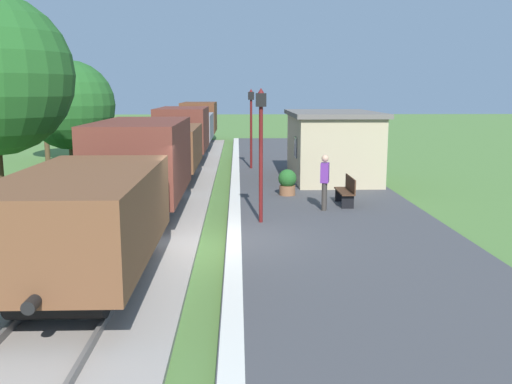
% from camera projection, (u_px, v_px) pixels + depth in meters
% --- Properties ---
extents(ground_plane, '(160.00, 160.00, 0.00)m').
position_uv_depth(ground_plane, '(218.00, 249.00, 14.08)').
color(ground_plane, '#517A38').
extents(platform_slab, '(6.00, 60.00, 0.25)m').
position_uv_depth(platform_slab, '(346.00, 243.00, 14.16)').
color(platform_slab, '#424244').
rests_on(platform_slab, ground).
extents(platform_edge_stripe, '(0.36, 60.00, 0.01)m').
position_uv_depth(platform_edge_stripe, '(234.00, 239.00, 14.05)').
color(platform_edge_stripe, silver).
rests_on(platform_edge_stripe, platform_slab).
extents(track_ballast, '(3.80, 60.00, 0.12)m').
position_uv_depth(track_ballast, '(121.00, 248.00, 14.00)').
color(track_ballast, '#9E9389').
rests_on(track_ballast, ground).
extents(rail_near, '(0.07, 60.00, 0.14)m').
position_uv_depth(rail_near, '(150.00, 242.00, 14.00)').
color(rail_near, slate).
rests_on(rail_near, track_ballast).
extents(rail_far, '(0.07, 60.00, 0.14)m').
position_uv_depth(rail_far, '(91.00, 243.00, 13.95)').
color(rail_far, slate).
rests_on(rail_far, track_ballast).
extents(freight_train, '(2.50, 39.20, 2.72)m').
position_uv_depth(freight_train, '(177.00, 139.00, 27.36)').
color(freight_train, brown).
rests_on(freight_train, rail_near).
extents(station_hut, '(3.50, 5.80, 2.78)m').
position_uv_depth(station_hut, '(332.00, 145.00, 23.47)').
color(station_hut, tan).
rests_on(station_hut, platform_slab).
extents(bench_near_hut, '(0.42, 1.50, 0.91)m').
position_uv_depth(bench_near_hut, '(347.00, 190.00, 18.21)').
color(bench_near_hut, '#422819').
rests_on(bench_near_hut, platform_slab).
extents(person_waiting, '(0.33, 0.43, 1.71)m').
position_uv_depth(person_waiting, '(325.00, 180.00, 17.33)').
color(person_waiting, '#38332D').
rests_on(person_waiting, platform_slab).
extents(potted_planter, '(0.64, 0.64, 0.92)m').
position_uv_depth(potted_planter, '(287.00, 182.00, 19.89)').
color(potted_planter, brown).
rests_on(potted_planter, platform_slab).
extents(lamp_post_near, '(0.28, 0.28, 3.70)m').
position_uv_depth(lamp_post_near, '(261.00, 131.00, 15.43)').
color(lamp_post_near, '#591414').
rests_on(lamp_post_near, platform_slab).
extents(lamp_post_far, '(0.28, 0.28, 3.70)m').
position_uv_depth(lamp_post_far, '(251.00, 114.00, 26.39)').
color(lamp_post_far, '#591414').
rests_on(lamp_post_far, platform_slab).
extents(tree_trackside_far, '(3.73, 3.73, 5.13)m').
position_uv_depth(tree_trackside_far, '(70.00, 105.00, 23.79)').
color(tree_trackside_far, '#4C3823').
rests_on(tree_trackside_far, ground).
extents(tree_field_left, '(3.72, 3.72, 5.83)m').
position_uv_depth(tree_field_left, '(43.00, 89.00, 30.87)').
color(tree_field_left, '#4C3823').
rests_on(tree_field_left, ground).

